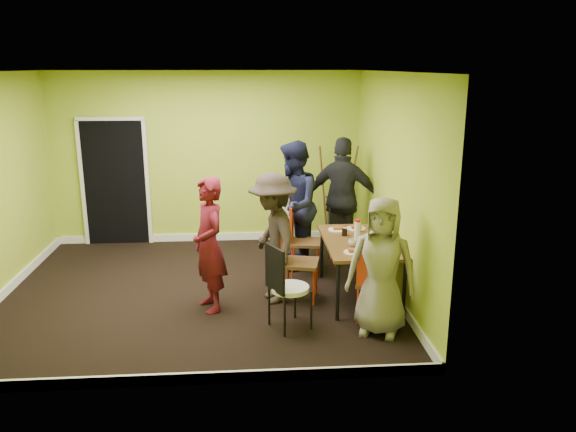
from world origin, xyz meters
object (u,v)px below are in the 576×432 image
at_px(chair_back_end, 341,220).
at_px(person_front_end, 381,267).
at_px(thermos, 357,231).
at_px(person_standing, 209,245).
at_px(chair_bentwood, 285,283).
at_px(person_left_near, 273,238).
at_px(chair_left_far, 300,236).
at_px(blue_bottle, 383,241).
at_px(easel, 337,195).
at_px(person_left_far, 293,206).
at_px(dining_table, 360,244).
at_px(chair_front_end, 375,277).
at_px(person_back_end, 343,199).
at_px(orange_bottle, 356,231).
at_px(chair_left_near, 294,255).

distance_m(chair_back_end, person_front_end, 2.41).
distance_m(thermos, person_standing, 1.85).
height_order(chair_bentwood, person_left_near, person_left_near).
distance_m(chair_left_far, blue_bottle, 1.56).
bearing_deg(person_standing, person_front_end, 45.48).
bearing_deg(easel, thermos, -92.81).
bearing_deg(person_standing, person_left_far, 118.74).
distance_m(dining_table, chair_bentwood, 1.33).
bearing_deg(chair_front_end, person_left_near, 166.01).
relative_size(thermos, person_back_end, 0.13).
bearing_deg(chair_left_far, chair_back_end, 137.62).
relative_size(chair_bentwood, orange_bottle, 11.12).
bearing_deg(chair_left_far, chair_bentwood, -2.01).
height_order(thermos, person_back_end, person_back_end).
bearing_deg(person_left_near, chair_front_end, 44.50).
relative_size(chair_back_end, chair_front_end, 0.89).
xyz_separation_m(chair_back_end, person_front_end, (0.04, -2.41, 0.14)).
height_order(thermos, blue_bottle, thermos).
bearing_deg(chair_back_end, chair_left_near, 55.09).
bearing_deg(orange_bottle, chair_bentwood, -132.41).
relative_size(easel, person_standing, 1.01).
height_order(chair_left_near, chair_front_end, chair_left_near).
height_order(orange_bottle, person_standing, person_standing).
bearing_deg(thermos, blue_bottle, -60.26).
distance_m(person_standing, person_front_end, 2.04).
relative_size(thermos, person_front_end, 0.16).
bearing_deg(chair_bentwood, chair_left_near, 141.61).
xyz_separation_m(chair_front_end, person_back_end, (0.01, 2.26, 0.37)).
distance_m(easel, thermos, 2.31).
bearing_deg(person_left_far, person_left_near, -9.20).
distance_m(thermos, person_left_near, 1.06).
bearing_deg(person_left_near, person_front_end, 37.33).
bearing_deg(blue_bottle, person_left_near, 164.56).
distance_m(chair_back_end, orange_bottle, 1.17).
distance_m(chair_left_near, thermos, 0.85).
xyz_separation_m(chair_bentwood, thermos, (0.97, 0.86, 0.32)).
distance_m(chair_bentwood, thermos, 1.34).
height_order(easel, person_standing, easel).
xyz_separation_m(chair_left_far, blue_bottle, (0.87, -1.25, 0.29)).
relative_size(person_left_far, person_front_end, 1.21).
bearing_deg(thermos, orange_bottle, 83.17).
distance_m(person_standing, person_left_near, 0.80).
distance_m(thermos, person_back_end, 1.48).
bearing_deg(person_front_end, chair_front_end, 113.47).
xyz_separation_m(chair_left_far, chair_back_end, (0.67, 0.54, 0.06)).
xyz_separation_m(person_standing, person_left_near, (0.77, 0.21, 0.00)).
height_order(chair_left_near, chair_back_end, chair_left_near).
xyz_separation_m(person_back_end, person_front_end, (-0.00, -2.49, -0.16)).
relative_size(blue_bottle, orange_bottle, 2.38).
height_order(dining_table, easel, easel).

